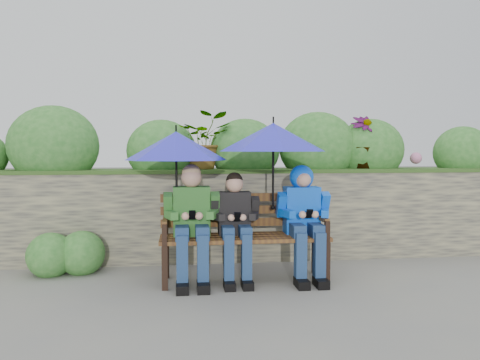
{
  "coord_description": "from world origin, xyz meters",
  "views": [
    {
      "loc": [
        -0.56,
        -4.5,
        1.25
      ],
      "look_at": [
        0.0,
        0.1,
        0.95
      ],
      "focal_mm": 35.0,
      "sensor_mm": 36.0,
      "label": 1
    }
  ],
  "objects": [
    {
      "name": "umbrella_left",
      "position": [
        -0.62,
        -0.08,
        1.29
      ],
      "size": [
        0.95,
        0.95,
        0.83
      ],
      "color": "#1F20C4",
      "rests_on": "ground"
    },
    {
      "name": "boy_right",
      "position": [
        0.59,
        -0.14,
        0.65
      ],
      "size": [
        0.5,
        0.61,
        1.1
      ],
      "color": "blue",
      "rests_on": "ground"
    },
    {
      "name": "ground",
      "position": [
        0.0,
        0.0,
        0.0
      ],
      "size": [
        60.0,
        60.0,
        0.0
      ],
      "primitive_type": "plane",
      "color": "slate",
      "rests_on": "ground"
    },
    {
      "name": "boy_left",
      "position": [
        -0.48,
        -0.15,
        0.61
      ],
      "size": [
        0.52,
        0.6,
        1.11
      ],
      "color": "#1D6F1F",
      "rests_on": "ground"
    },
    {
      "name": "garden_backdrop",
      "position": [
        -0.01,
        1.61,
        0.6
      ],
      "size": [
        8.0,
        2.88,
        1.78
      ],
      "color": "#494741",
      "rests_on": "ground"
    },
    {
      "name": "boy_middle",
      "position": [
        -0.07,
        -0.14,
        0.58
      ],
      "size": [
        0.46,
        0.53,
        1.04
      ],
      "color": "black",
      "rests_on": "ground"
    },
    {
      "name": "park_bench",
      "position": [
        0.01,
        -0.08,
        0.48
      ],
      "size": [
        1.59,
        0.47,
        0.84
      ],
      "color": "black",
      "rests_on": "ground"
    },
    {
      "name": "umbrella_right",
      "position": [
        0.3,
        -0.09,
        1.37
      ],
      "size": [
        1.04,
        1.04,
        0.89
      ],
      "color": "#1F20C4",
      "rests_on": "ground"
    }
  ]
}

